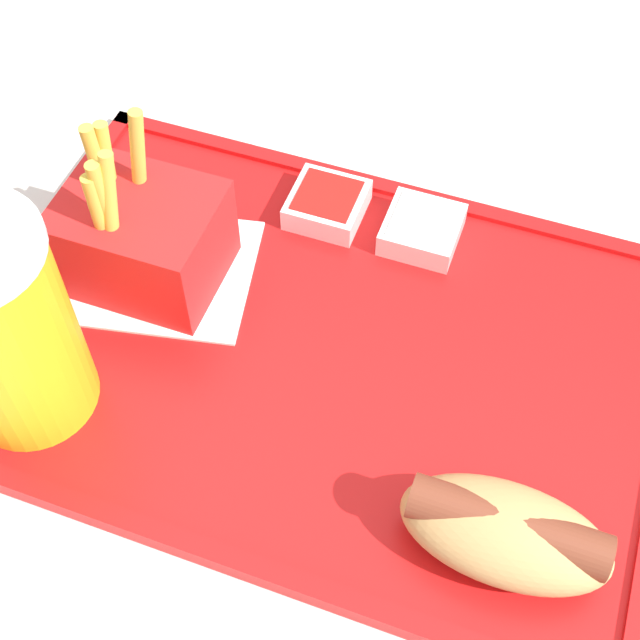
# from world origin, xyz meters

# --- Properties ---
(dining_table) EXTENTS (1.38, 0.98, 0.75)m
(dining_table) POSITION_xyz_m (0.00, 0.00, 0.37)
(dining_table) COLOR beige
(dining_table) RESTS_ON ground_plane
(food_tray) EXTENTS (0.44, 0.31, 0.01)m
(food_tray) POSITION_xyz_m (0.04, 0.03, 0.75)
(food_tray) COLOR red
(food_tray) RESTS_ON dining_table
(paper_napkin) EXTENTS (0.14, 0.13, 0.00)m
(paper_napkin) POSITION_xyz_m (0.16, 0.01, 0.76)
(paper_napkin) COLOR white
(paper_napkin) RESTS_ON food_tray
(soda_cup) EXTENTS (0.08, 0.08, 0.18)m
(soda_cup) POSITION_xyz_m (0.19, 0.12, 0.83)
(soda_cup) COLOR gold
(soda_cup) RESTS_ON food_tray
(hot_dog_far) EXTENTS (0.12, 0.06, 0.04)m
(hot_dog_far) POSITION_xyz_m (-0.10, 0.12, 0.78)
(hot_dog_far) COLOR tan
(hot_dog_far) RESTS_ON food_tray
(fries_carton) EXTENTS (0.10, 0.08, 0.12)m
(fries_carton) POSITION_xyz_m (0.16, 0.01, 0.79)
(fries_carton) COLOR red
(fries_carton) RESTS_ON food_tray
(sauce_cup_mayo) EXTENTS (0.05, 0.05, 0.02)m
(sauce_cup_mayo) POSITION_xyz_m (-0.00, -0.08, 0.77)
(sauce_cup_mayo) COLOR silver
(sauce_cup_mayo) RESTS_ON food_tray
(sauce_cup_ketchup) EXTENTS (0.05, 0.05, 0.02)m
(sauce_cup_ketchup) POSITION_xyz_m (0.07, -0.08, 0.77)
(sauce_cup_ketchup) COLOR silver
(sauce_cup_ketchup) RESTS_ON food_tray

